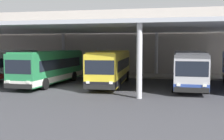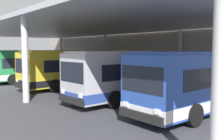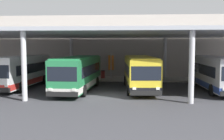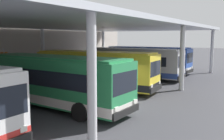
{
  "view_description": "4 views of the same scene",
  "coord_description": "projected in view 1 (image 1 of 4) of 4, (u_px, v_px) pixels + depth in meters",
  "views": [
    {
      "loc": [
        8.78,
        -22.29,
        3.75
      ],
      "look_at": [
        2.57,
        4.6,
        1.32
      ],
      "focal_mm": 45.81,
      "sensor_mm": 36.0,
      "label": 1
    },
    {
      "loc": [
        21.43,
        -8.38,
        3.28
      ],
      "look_at": [
        5.85,
        4.75,
        1.6
      ],
      "focal_mm": 40.45,
      "sensor_mm": 36.0,
      "label": 2
    },
    {
      "loc": [
        1.92,
        -22.3,
        4.04
      ],
      "look_at": [
        -0.05,
        4.21,
        1.82
      ],
      "focal_mm": 43.7,
      "sensor_mm": 36.0,
      "label": 3
    },
    {
      "loc": [
        -14.31,
        -8.52,
        4.27
      ],
      "look_at": [
        5.14,
        3.57,
        1.37
      ],
      "focal_mm": 40.77,
      "sensor_mm": 36.0,
      "label": 4
    }
  ],
  "objects": [
    {
      "name": "banner_sign",
      "position": [
        98.0,
        60.0,
        34.53
      ],
      "size": [
        0.7,
        0.12,
        3.2
      ],
      "color": "#B2B2B7",
      "rests_on": "platform_kerb"
    },
    {
      "name": "bench_waiting",
      "position": [
        69.0,
        69.0,
        36.41
      ],
      "size": [
        1.8,
        0.45,
        0.92
      ],
      "color": "#4C515B",
      "rests_on": "platform_kerb"
    },
    {
      "name": "ground_plane",
      "position": [
        70.0,
        90.0,
        23.93
      ],
      "size": [
        200.0,
        200.0,
        0.0
      ],
      "primitive_type": "plane",
      "color": "#3D3D42"
    },
    {
      "name": "canopy_shelter",
      "position": [
        89.0,
        29.0,
        28.8
      ],
      "size": [
        40.0,
        17.0,
        5.55
      ],
      "color": "silver",
      "rests_on": "ground"
    },
    {
      "name": "trash_bin",
      "position": [
        91.0,
        70.0,
        35.53
      ],
      "size": [
        0.52,
        0.52,
        0.98
      ],
      "color": "maroon",
      "rests_on": "platform_kerb"
    },
    {
      "name": "platform_kerb",
      "position": [
        105.0,
        75.0,
        35.33
      ],
      "size": [
        42.0,
        4.5,
        0.18
      ],
      "primitive_type": "cube",
      "color": "#A39E93",
      "rests_on": "ground"
    },
    {
      "name": "bus_far_bay",
      "position": [
        189.0,
        69.0,
        25.3
      ],
      "size": [
        2.79,
        10.55,
        3.17
      ],
      "color": "#B7B7BC",
      "rests_on": "ground"
    },
    {
      "name": "bus_nearest_bay",
      "position": [
        3.0,
        65.0,
        30.02
      ],
      "size": [
        2.87,
        10.58,
        3.17
      ],
      "color": "white",
      "rests_on": "ground"
    },
    {
      "name": "station_building_facade",
      "position": [
        111.0,
        42.0,
        38.12
      ],
      "size": [
        48.0,
        1.6,
        8.34
      ],
      "primitive_type": "cube",
      "color": "#ADA399",
      "rests_on": "ground"
    },
    {
      "name": "bus_middle_bay",
      "position": [
        111.0,
        67.0,
        26.76
      ],
      "size": [
        3.21,
        10.67,
        3.17
      ],
      "color": "yellow",
      "rests_on": "ground"
    },
    {
      "name": "bus_second_bay",
      "position": [
        50.0,
        67.0,
        27.11
      ],
      "size": [
        3.02,
        10.62,
        3.17
      ],
      "color": "#28844C",
      "rests_on": "ground"
    }
  ]
}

